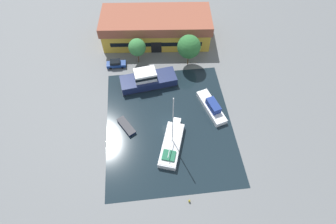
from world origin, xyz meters
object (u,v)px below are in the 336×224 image
object	(u,v)px
quay_tree_near_building	(189,47)
parked_car	(116,64)
warehouse_building	(156,27)
sailboat_moored	(172,144)
small_dinghy	(126,126)
quay_tree_by_water	(137,47)
cabin_boat	(212,107)
motor_cruiser	(148,79)

from	to	relation	value
quay_tree_near_building	parked_car	distance (m)	16.52
warehouse_building	parked_car	bearing A→B (deg)	-133.36
sailboat_moored	small_dinghy	xyz separation A→B (m)	(-8.03, 4.88, -0.37)
quay_tree_by_water	sailboat_moored	size ratio (longest dim) A/B	0.47
warehouse_building	parked_car	world-z (taller)	warehouse_building
quay_tree_near_building	parked_car	bearing A→B (deg)	176.45
quay_tree_near_building	parked_car	xyz separation A→B (m)	(-15.96, 0.99, -4.14)
cabin_boat	warehouse_building	bearing A→B (deg)	95.15
small_dinghy	cabin_boat	world-z (taller)	cabin_boat
quay_tree_by_water	cabin_boat	world-z (taller)	quay_tree_by_water
quay_tree_by_water	parked_car	xyz separation A→B (m)	(-5.06, -0.93, -3.38)
quay_tree_near_building	sailboat_moored	size ratio (longest dim) A/B	0.57
warehouse_building	sailboat_moored	size ratio (longest dim) A/B	1.99
quay_tree_by_water	small_dinghy	bearing A→B (deg)	-100.23
motor_cruiser	cabin_boat	distance (m)	14.47
parked_car	sailboat_moored	distance (m)	23.52
warehouse_building	sailboat_moored	bearing A→B (deg)	-84.49
parked_car	cabin_boat	distance (m)	23.40
quay_tree_near_building	quay_tree_by_water	xyz separation A→B (m)	(-10.91, 1.92, -0.76)
warehouse_building	small_dinghy	size ratio (longest dim) A/B	5.58
sailboat_moored	motor_cruiser	xyz separation A→B (m)	(-3.26, 15.30, 0.68)
quay_tree_by_water	motor_cruiser	distance (m)	7.66
parked_car	quay_tree_near_building	bearing A→B (deg)	87.01
motor_cruiser	quay_tree_by_water	bearing A→B (deg)	5.42
quay_tree_by_water	sailboat_moored	xyz separation A→B (m)	(4.90, -22.23, -3.52)
quay_tree_near_building	cabin_boat	world-z (taller)	quay_tree_near_building
parked_car	warehouse_building	bearing A→B (deg)	132.03
parked_car	small_dinghy	distance (m)	16.54
warehouse_building	quay_tree_near_building	bearing A→B (deg)	-52.11
warehouse_building	cabin_boat	world-z (taller)	warehouse_building
warehouse_building	quay_tree_by_water	distance (m)	9.09
warehouse_building	quay_tree_near_building	xyz separation A→B (m)	(6.19, -9.63, 1.72)
quay_tree_by_water	motor_cruiser	xyz separation A→B (m)	(1.64, -6.93, -2.83)
small_dinghy	warehouse_building	bearing A→B (deg)	-138.68
cabin_boat	sailboat_moored	bearing A→B (deg)	-156.68
small_dinghy	cabin_boat	bearing A→B (deg)	156.62
warehouse_building	quay_tree_by_water	bearing A→B (deg)	-116.28
quay_tree_by_water	small_dinghy	xyz separation A→B (m)	(-3.13, -17.34, -3.89)
small_dinghy	sailboat_moored	bearing A→B (deg)	117.38
parked_car	motor_cruiser	distance (m)	9.01
motor_cruiser	small_dinghy	xyz separation A→B (m)	(-4.77, -10.42, -1.06)
cabin_boat	small_dinghy	bearing A→B (deg)	171.67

